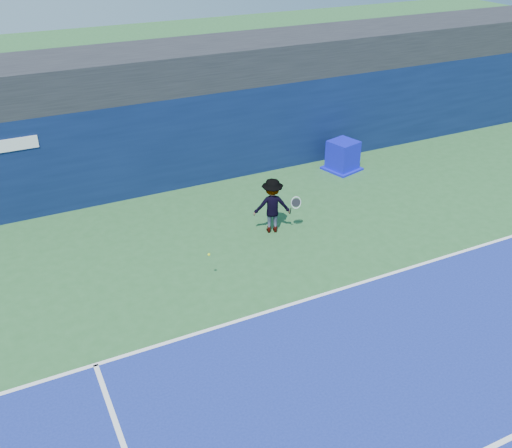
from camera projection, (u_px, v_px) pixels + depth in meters
name	position (u px, v px, depth m)	size (l,w,h in m)	color
ground	(388.00, 383.00, 11.06)	(80.00, 80.00, 0.00)	#295C2D
baseline	(309.00, 299.00, 13.40)	(24.00, 0.10, 0.01)	white
stadium_band	(178.00, 66.00, 18.31)	(36.00, 3.00, 1.20)	black
back_wall_assembly	(193.00, 137.00, 18.55)	(36.00, 1.03, 3.00)	#0A173B
equipment_cart	(343.00, 157.00, 19.77)	(1.33, 1.33, 1.04)	#0D0EBC
tennis_player	(272.00, 206.00, 15.84)	(1.32, 0.90, 1.60)	white
tennis_ball	(209.00, 255.00, 13.72)	(0.07, 0.07, 0.07)	#BED517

